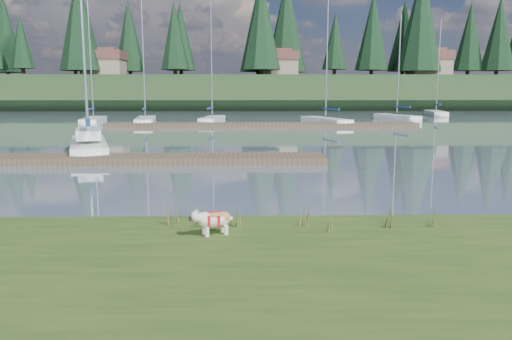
{
  "coord_description": "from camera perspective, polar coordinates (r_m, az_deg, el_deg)",
  "views": [
    {
      "loc": [
        0.66,
        -11.94,
        3.02
      ],
      "look_at": [
        0.89,
        -0.5,
        1.19
      ],
      "focal_mm": 35.0,
      "sensor_mm": 36.0,
      "label": 1
    }
  ],
  "objects": [
    {
      "name": "sailboat_bg_0",
      "position": [
        48.36,
        -17.95,
        5.47
      ],
      "size": [
        2.45,
        7.58,
        10.86
      ],
      "rotation": [
        0.0,
        0.0,
        1.71
      ],
      "color": "white",
      "rests_on": "ground"
    },
    {
      "name": "sailboat_main",
      "position": [
        26.27,
        -18.59,
        2.96
      ],
      "size": [
        3.92,
        8.04,
        11.53
      ],
      "rotation": [
        0.0,
        0.0,
        1.88
      ],
      "color": "white",
      "rests_on": "ground"
    },
    {
      "name": "sailboat_bg_5",
      "position": [
        64.41,
        19.76,
        6.17
      ],
      "size": [
        2.96,
        8.04,
        11.29
      ],
      "rotation": [
        0.0,
        0.0,
        1.39
      ],
      "color": "white",
      "rests_on": "ground"
    },
    {
      "name": "ground",
      "position": [
        42.05,
        -2.06,
        4.98
      ],
      "size": [
        200.0,
        200.0,
        0.0
      ],
      "primitive_type": "plane",
      "color": "slate",
      "rests_on": "ground"
    },
    {
      "name": "conifer_6",
      "position": [
        85.19,
        18.32,
        16.07
      ],
      "size": [
        7.04,
        7.04,
        17.0
      ],
      "color": "#382619",
      "rests_on": "ridge"
    },
    {
      "name": "conifer_4",
      "position": [
        78.62,
        0.59,
        16.47
      ],
      "size": [
        6.16,
        6.16,
        15.1
      ],
      "color": "#382619",
      "rests_on": "ridge"
    },
    {
      "name": "weed_2",
      "position": [
        10.14,
        14.97,
        -5.09
      ],
      "size": [
        0.17,
        0.14,
        0.57
      ],
      "color": "#475B23",
      "rests_on": "bank"
    },
    {
      "name": "house_0",
      "position": [
        85.12,
        -16.95,
        11.61
      ],
      "size": [
        6.3,
        5.3,
        4.65
      ],
      "color": "gray",
      "rests_on": "ridge"
    },
    {
      "name": "weed_1",
      "position": [
        9.98,
        5.53,
        -5.19
      ],
      "size": [
        0.17,
        0.14,
        0.51
      ],
      "color": "#475B23",
      "rests_on": "bank"
    },
    {
      "name": "sailboat_bg_2",
      "position": [
        47.55,
        -4.89,
        5.83
      ],
      "size": [
        2.23,
        7.48,
        11.14
      ],
      "rotation": [
        0.0,
        0.0,
        1.46
      ],
      "color": "white",
      "rests_on": "ground"
    },
    {
      "name": "conifer_7",
      "position": [
        93.12,
        26.02,
        13.86
      ],
      "size": [
        5.28,
        5.28,
        13.2
      ],
      "color": "#382619",
      "rests_on": "ridge"
    },
    {
      "name": "dock_near",
      "position": [
        21.64,
        -13.59,
        1.23
      ],
      "size": [
        16.0,
        2.0,
        0.3
      ],
      "primitive_type": "cube",
      "color": "#4C3D2C",
      "rests_on": "ground"
    },
    {
      "name": "conifer_5",
      "position": [
        83.55,
        9.02,
        14.36
      ],
      "size": [
        3.96,
        3.96,
        10.35
      ],
      "color": "#382619",
      "rests_on": "ridge"
    },
    {
      "name": "conifer_3",
      "position": [
        85.06,
        -8.64,
        14.89
      ],
      "size": [
        4.84,
        4.84,
        12.25
      ],
      "color": "#382619",
      "rests_on": "ridge"
    },
    {
      "name": "sailboat_bg_3",
      "position": [
        46.05,
        7.54,
        5.67
      ],
      "size": [
        4.1,
        8.04,
        11.71
      ],
      "rotation": [
        0.0,
        0.0,
        1.91
      ],
      "color": "white",
      "rests_on": "ground"
    },
    {
      "name": "conifer_2",
      "position": [
        84.61,
        -19.56,
        15.75
      ],
      "size": [
        6.6,
        6.6,
        16.05
      ],
      "color": "#382619",
      "rests_on": "ridge"
    },
    {
      "name": "bank",
      "position": [
        6.62,
        -7.1,
        -16.44
      ],
      "size": [
        60.0,
        9.0,
        0.35
      ],
      "primitive_type": "cube",
      "color": "#344C1A",
      "rests_on": "ground"
    },
    {
      "name": "bulldog",
      "position": [
        9.38,
        -4.85,
        -5.57
      ],
      "size": [
        0.82,
        0.5,
        0.48
      ],
      "rotation": [
        0.0,
        0.0,
        3.48
      ],
      "color": "silver",
      "rests_on": "bank"
    },
    {
      "name": "weed_5",
      "position": [
        10.43,
        19.82,
        -4.92
      ],
      "size": [
        0.17,
        0.14,
        0.57
      ],
      "color": "#475B23",
      "rests_on": "bank"
    },
    {
      "name": "dock_far",
      "position": [
        42.06,
        0.67,
        5.19
      ],
      "size": [
        26.0,
        2.2,
        0.3
      ],
      "primitive_type": "cube",
      "color": "#4C3D2C",
      "rests_on": "ground"
    },
    {
      "name": "sailboat_bg_4",
      "position": [
        53.11,
        15.4,
        5.88
      ],
      "size": [
        3.53,
        7.15,
        10.53
      ],
      "rotation": [
        0.0,
        0.0,
        1.89
      ],
      "color": "white",
      "rests_on": "ground"
    },
    {
      "name": "weed_4",
      "position": [
        9.66,
        8.87,
        -5.97
      ],
      "size": [
        0.17,
        0.14,
        0.42
      ],
      "color": "#475B23",
      "rests_on": "bank"
    },
    {
      "name": "house_2",
      "position": [
        86.19,
        19.15,
        11.47
      ],
      "size": [
        6.3,
        5.3,
        4.65
      ],
      "color": "gray",
      "rests_on": "ridge"
    },
    {
      "name": "weed_0",
      "position": [
        9.91,
        -2.35,
        -5.29
      ],
      "size": [
        0.17,
        0.14,
        0.5
      ],
      "color": "#475B23",
      "rests_on": "bank"
    },
    {
      "name": "weed_3",
      "position": [
        10.21,
        -9.66,
        -4.65
      ],
      "size": [
        0.17,
        0.14,
        0.63
      ],
      "color": "#475B23",
      "rests_on": "bank"
    },
    {
      "name": "ridge",
      "position": [
        84.94,
        -1.62,
        8.76
      ],
      "size": [
        200.0,
        20.0,
        5.0
      ],
      "primitive_type": "cube",
      "color": "#1E341A",
      "rests_on": "ground"
    },
    {
      "name": "mud_lip",
      "position": [
        10.77,
        -4.68,
        -6.83
      ],
      "size": [
        60.0,
        0.5,
        0.14
      ],
      "primitive_type": "cube",
      "color": "#33281C",
      "rests_on": "ground"
    },
    {
      "name": "house_1",
      "position": [
        83.22,
        2.58,
        12.06
      ],
      "size": [
        6.3,
        5.3,
        4.65
      ],
      "color": "gray",
      "rests_on": "ridge"
    },
    {
      "name": "sailboat_bg_1",
      "position": [
        47.34,
        -12.47,
        5.64
      ],
      "size": [
        2.53,
        7.86,
        11.55
      ],
      "rotation": [
        0.0,
        0.0,
        1.7
      ],
      "color": "white",
      "rests_on": "ground"
    }
  ]
}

